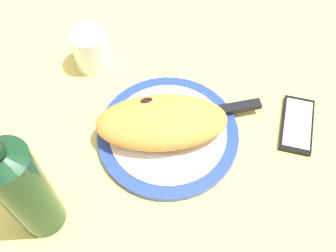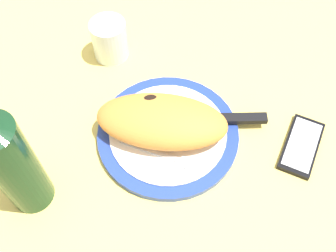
# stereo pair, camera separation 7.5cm
# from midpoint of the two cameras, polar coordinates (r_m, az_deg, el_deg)

# --- Properties ---
(ground_plane) EXTENTS (1.50, 1.50, 0.03)m
(ground_plane) POSITION_cam_midpoint_polar(r_m,az_deg,el_deg) (0.80, -2.69, -2.23)
(ground_plane) COLOR #EACC60
(plate) EXTENTS (0.28, 0.28, 0.02)m
(plate) POSITION_cam_midpoint_polar(r_m,az_deg,el_deg) (0.78, -2.76, -1.37)
(plate) COLOR #233D99
(plate) RESTS_ON ground_plane
(calzone) EXTENTS (0.27, 0.17, 0.06)m
(calzone) POSITION_cam_midpoint_polar(r_m,az_deg,el_deg) (0.74, -3.84, 0.21)
(calzone) COLOR orange
(calzone) RESTS_ON plate
(fork) EXTENTS (0.16, 0.02, 0.00)m
(fork) POSITION_cam_midpoint_polar(r_m,az_deg,el_deg) (0.74, -2.14, -4.60)
(fork) COLOR silver
(fork) RESTS_ON plate
(knife) EXTENTS (0.24, 0.10, 0.01)m
(knife) POSITION_cam_midpoint_polar(r_m,az_deg,el_deg) (0.79, 4.68, 1.97)
(knife) COLOR silver
(knife) RESTS_ON plate
(smartphone) EXTENTS (0.08, 0.14, 0.01)m
(smartphone) POSITION_cam_midpoint_polar(r_m,az_deg,el_deg) (0.82, 15.53, 0.01)
(smartphone) COLOR black
(smartphone) RESTS_ON ground_plane
(water_glass) EXTENTS (0.08, 0.08, 0.09)m
(water_glass) POSITION_cam_midpoint_polar(r_m,az_deg,el_deg) (0.89, -13.37, 10.22)
(water_glass) COLOR silver
(water_glass) RESTS_ON ground_plane
(wine_bottle) EXTENTS (0.07, 0.07, 0.30)m
(wine_bottle) POSITION_cam_midpoint_polar(r_m,az_deg,el_deg) (0.65, -23.18, -8.53)
(wine_bottle) COLOR #14381E
(wine_bottle) RESTS_ON ground_plane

